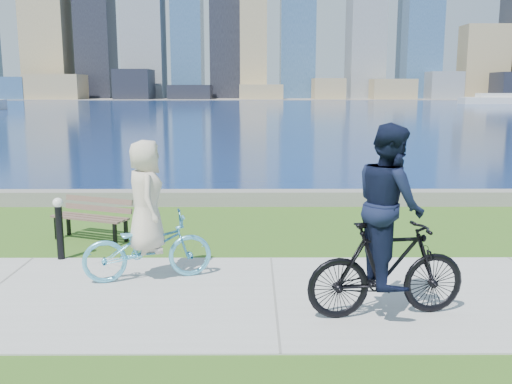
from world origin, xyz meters
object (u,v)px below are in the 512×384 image
cyclist_woman (147,229)px  cyclist_man (388,237)px  park_bench (93,215)px  bollard_lamp (59,225)px

cyclist_woman → cyclist_man: size_ratio=0.86×
cyclist_woman → park_bench: bearing=17.2°
bollard_lamp → cyclist_man: size_ratio=0.44×
cyclist_woman → bollard_lamp: bearing=43.4°
bollard_lamp → cyclist_man: (4.87, -2.41, 0.42)m
bollard_lamp → cyclist_woman: cyclist_woman is taller
park_bench → cyclist_woman: cyclist_woman is taller
cyclist_man → cyclist_woman: bearing=58.2°
park_bench → cyclist_man: 6.00m
cyclist_man → park_bench: bearing=43.1°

